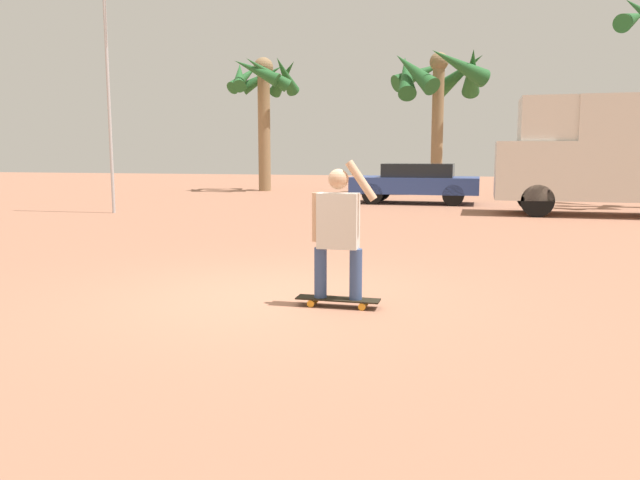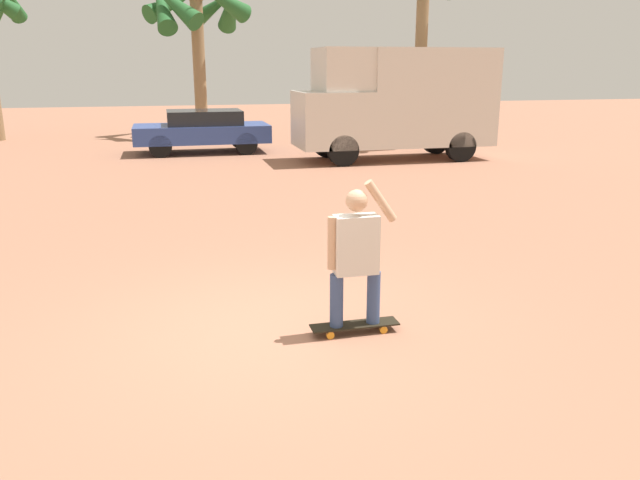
{
  "view_description": "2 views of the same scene",
  "coord_description": "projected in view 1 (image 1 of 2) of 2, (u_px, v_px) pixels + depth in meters",
  "views": [
    {
      "loc": [
        2.33,
        -6.93,
        1.72
      ],
      "look_at": [
        0.56,
        -0.01,
        0.72
      ],
      "focal_mm": 35.0,
      "sensor_mm": 36.0,
      "label": 1
    },
    {
      "loc": [
        -1.0,
        -6.1,
        2.73
      ],
      "look_at": [
        0.58,
        0.26,
        0.9
      ],
      "focal_mm": 35.0,
      "sensor_mm": 36.0,
      "label": 2
    }
  ],
  "objects": [
    {
      "name": "skateboard",
      "position": [
        338.0,
        300.0,
        6.99
      ],
      "size": [
        0.94,
        0.22,
        0.1
      ],
      "color": "black",
      "rests_on": "ground_plane"
    },
    {
      "name": "ground_plane",
      "position": [
        275.0,
        297.0,
        7.46
      ],
      "size": [
        80.0,
        80.0,
        0.0
      ],
      "primitive_type": "plane",
      "color": "#A36B51"
    },
    {
      "name": "parked_car_blue",
      "position": [
        416.0,
        182.0,
        21.23
      ],
      "size": [
        4.26,
        1.93,
        1.35
      ],
      "color": "black",
      "rests_on": "ground_plane"
    },
    {
      "name": "palm_tree_center_background",
      "position": [
        438.0,
        78.0,
        25.71
      ],
      "size": [
        4.29,
        4.4,
        6.06
      ],
      "color": "#8E704C",
      "rests_on": "ground_plane"
    },
    {
      "name": "camper_van",
      "position": [
        611.0,
        151.0,
        16.92
      ],
      "size": [
        5.8,
        2.06,
        3.22
      ],
      "color": "black",
      "rests_on": "ground_plane"
    },
    {
      "name": "palm_tree_far_left",
      "position": [
        263.0,
        86.0,
        27.64
      ],
      "size": [
        3.3,
        3.38,
        5.95
      ],
      "color": "#8E704C",
      "rests_on": "ground_plane"
    },
    {
      "name": "flagpole",
      "position": [
        109.0,
        64.0,
        17.31
      ],
      "size": [
        1.02,
        0.12,
        7.42
      ],
      "color": "#B7B7BC",
      "rests_on": "ground_plane"
    },
    {
      "name": "person_skateboarder",
      "position": [
        338.0,
        226.0,
        6.87
      ],
      "size": [
        0.73,
        0.22,
        1.54
      ],
      "color": "#384C7A",
      "rests_on": "skateboard"
    }
  ]
}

